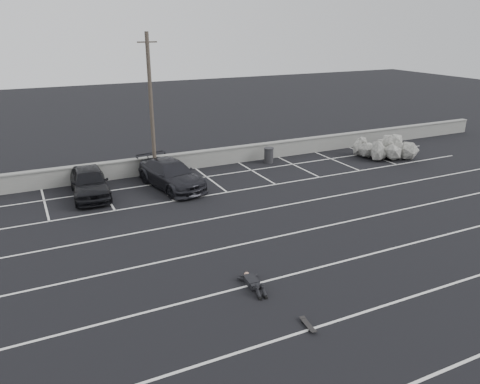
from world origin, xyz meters
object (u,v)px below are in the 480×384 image
riprap_pile (384,150)px  trash_bin (269,155)px  skateboard (308,325)px  utility_pole (151,107)px  person (251,278)px  car_right (171,174)px  car_left (89,182)px

riprap_pile → trash_bin: bearing=163.1°
riprap_pile → skateboard: bearing=-138.1°
utility_pole → riprap_pile: bearing=-9.4°
trash_bin → person: trash_bin is taller
car_right → trash_bin: size_ratio=5.16×
riprap_pile → skateboard: riprap_pile is taller
utility_pole → person: utility_pole is taller
car_left → trash_bin: size_ratio=4.55×
trash_bin → skateboard: bearing=-115.2°
trash_bin → utility_pole: bearing=178.5°
utility_pole → riprap_pile: utility_pole is taller
riprap_pile → person: 18.79m
car_right → riprap_pile: 14.84m
utility_pole → skateboard: 16.57m
utility_pole → car_right: bearing=-81.4°
trash_bin → riprap_pile: (7.63, -2.32, 0.04)m
skateboard → trash_bin: bearing=70.7°
trash_bin → car_right: bearing=-165.3°
riprap_pile → skateboard: 20.29m
person → trash_bin: bearing=63.9°
trash_bin → skateboard: trash_bin is taller
car_right → trash_bin: bearing=3.6°
utility_pole → person: (-0.37, -13.11, -3.93)m
utility_pole → trash_bin: (7.51, -0.20, -3.64)m
car_left → person: bearing=-69.2°
car_right → trash_bin: 7.45m
utility_pole → person: size_ratio=3.75×
person → skateboard: bearing=-76.9°
utility_pole → skateboard: utility_pole is taller
car_right → skateboard: car_right is taller
skateboard → car_left: bearing=111.4°
riprap_pile → person: (-15.51, -10.59, -0.33)m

